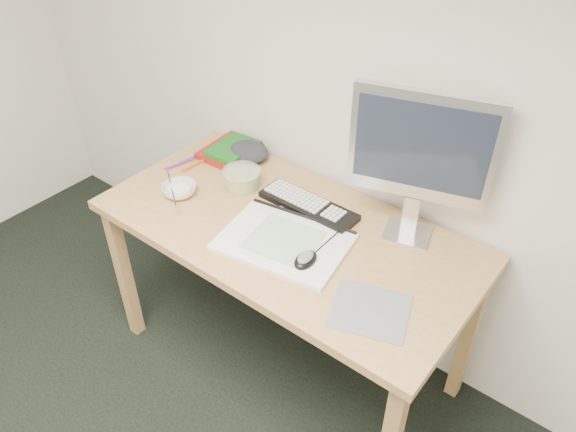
% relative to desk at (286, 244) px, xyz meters
% --- Properties ---
extents(desk, '(1.40, 0.70, 0.75)m').
position_rel_desk_xyz_m(desk, '(0.00, 0.00, 0.00)').
color(desk, tan).
rests_on(desk, ground).
extents(mousepad, '(0.29, 0.28, 0.00)m').
position_rel_desk_xyz_m(mousepad, '(0.45, -0.16, 0.08)').
color(mousepad, gray).
rests_on(mousepad, desk).
extents(sketchpad, '(0.49, 0.38, 0.01)m').
position_rel_desk_xyz_m(sketchpad, '(0.05, -0.07, 0.09)').
color(sketchpad, white).
rests_on(sketchpad, desk).
extents(keyboard, '(0.39, 0.13, 0.02)m').
position_rel_desk_xyz_m(keyboard, '(-0.01, 0.14, 0.09)').
color(keyboard, black).
rests_on(keyboard, desk).
extents(monitor, '(0.46, 0.19, 0.55)m').
position_rel_desk_xyz_m(monitor, '(0.36, 0.24, 0.42)').
color(monitor, silver).
rests_on(monitor, desk).
extents(mouse, '(0.07, 0.11, 0.04)m').
position_rel_desk_xyz_m(mouse, '(0.17, -0.11, 0.11)').
color(mouse, black).
rests_on(mouse, sketchpad).
extents(rice_bowl, '(0.16, 0.16, 0.04)m').
position_rel_desk_xyz_m(rice_bowl, '(-0.45, -0.10, 0.10)').
color(rice_bowl, silver).
rests_on(rice_bowl, desk).
extents(chopsticks, '(0.21, 0.16, 0.02)m').
position_rel_desk_xyz_m(chopsticks, '(-0.46, -0.13, 0.13)').
color(chopsticks, silver).
rests_on(chopsticks, rice_bowl).
extents(fruit_tub, '(0.19, 0.19, 0.07)m').
position_rel_desk_xyz_m(fruit_tub, '(-0.30, 0.09, 0.12)').
color(fruit_tub, gold).
rests_on(fruit_tub, desk).
extents(book_red, '(0.21, 0.27, 0.03)m').
position_rel_desk_xyz_m(book_red, '(-0.51, 0.26, 0.10)').
color(book_red, maroon).
rests_on(book_red, desk).
extents(book_green, '(0.17, 0.22, 0.02)m').
position_rel_desk_xyz_m(book_green, '(-0.49, 0.25, 0.12)').
color(book_green, '#175E1B').
rests_on(book_green, book_red).
extents(cloth_lump, '(0.17, 0.15, 0.06)m').
position_rel_desk_xyz_m(cloth_lump, '(-0.42, 0.27, 0.11)').
color(cloth_lump, '#282A30').
rests_on(cloth_lump, desk).
extents(pencil_pink, '(0.19, 0.07, 0.01)m').
position_rel_desk_xyz_m(pencil_pink, '(-0.04, 0.06, 0.09)').
color(pencil_pink, '#E17084').
rests_on(pencil_pink, desk).
extents(pencil_tan, '(0.16, 0.06, 0.01)m').
position_rel_desk_xyz_m(pencil_tan, '(0.03, 0.04, 0.09)').
color(pencil_tan, tan).
rests_on(pencil_tan, desk).
extents(pencil_black, '(0.18, 0.03, 0.01)m').
position_rel_desk_xyz_m(pencil_black, '(0.09, 0.05, 0.09)').
color(pencil_black, black).
rests_on(pencil_black, desk).
extents(marker_blue, '(0.03, 0.12, 0.01)m').
position_rel_desk_xyz_m(marker_blue, '(-0.61, 0.10, 0.09)').
color(marker_blue, '#2031AD').
rests_on(marker_blue, desk).
extents(marker_orange, '(0.03, 0.14, 0.01)m').
position_rel_desk_xyz_m(marker_orange, '(-0.56, 0.09, 0.09)').
color(marker_orange, '#D75619').
rests_on(marker_orange, desk).
extents(marker_purple, '(0.04, 0.13, 0.01)m').
position_rel_desk_xyz_m(marker_purple, '(-0.61, 0.05, 0.09)').
color(marker_purple, '#752998').
rests_on(marker_purple, desk).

